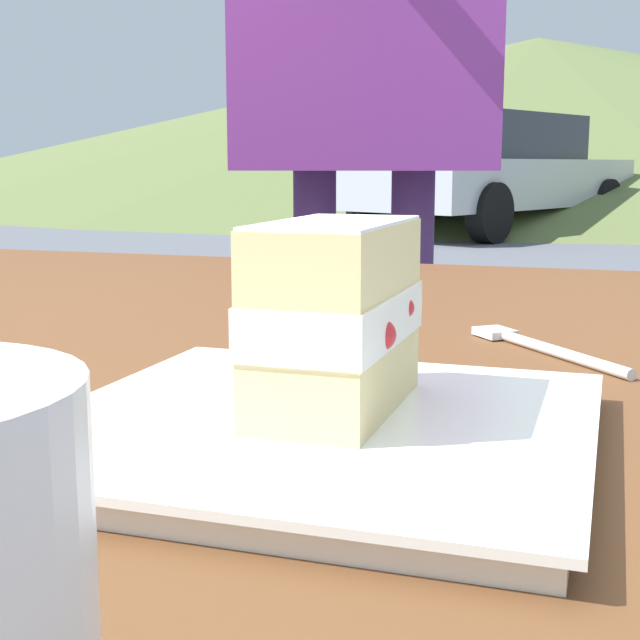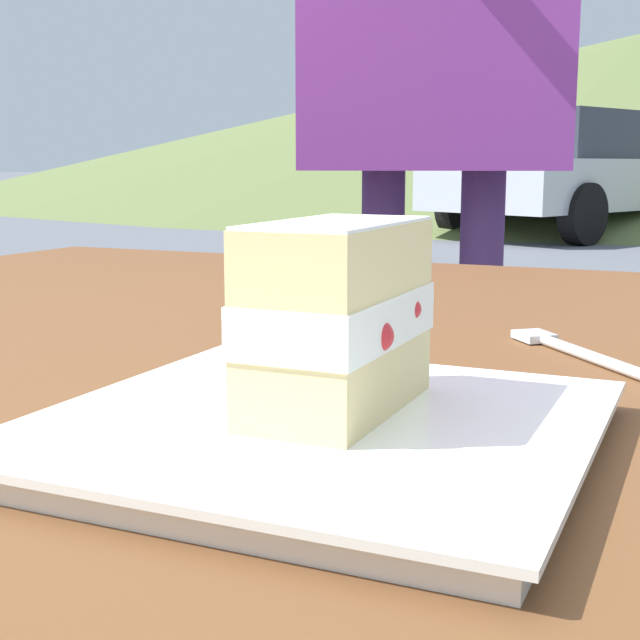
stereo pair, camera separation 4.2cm
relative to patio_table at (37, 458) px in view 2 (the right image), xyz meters
name	(u,v)px [view 2 (the right image)]	position (x,y,z in m)	size (l,w,h in m)	color
patio_table	(37,458)	(0.00, 0.00, 0.00)	(1.30, 0.97, 0.73)	brown
dessert_plate	(320,430)	(0.16, 0.32, 0.11)	(0.25, 0.25, 0.02)	white
cake_slice	(337,317)	(0.14, 0.32, 0.16)	(0.12, 0.07, 0.09)	#EAD18C
dessert_fork	(575,351)	(-0.10, 0.40, 0.10)	(0.14, 0.12, 0.01)	silver
diner_person	(437,9)	(-1.03, 0.01, 0.49)	(0.64, 0.50, 1.69)	#452855
parked_car_near	(585,171)	(-11.07, -1.10, 0.15)	(4.81, 3.44, 1.48)	#B7BABF
distant_hill	(636,113)	(-31.30, -2.31, 1.89)	(43.63, 43.63, 5.04)	#60703D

